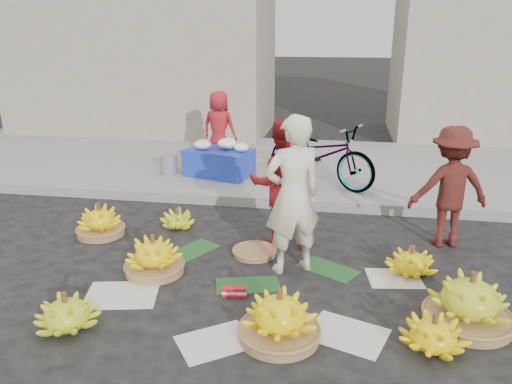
% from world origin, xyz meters
% --- Properties ---
extents(ground, '(80.00, 80.00, 0.00)m').
position_xyz_m(ground, '(0.00, 0.00, 0.00)').
color(ground, black).
rests_on(ground, ground).
extents(curb, '(40.00, 0.25, 0.15)m').
position_xyz_m(curb, '(0.00, 2.20, 0.07)').
color(curb, gray).
rests_on(curb, ground).
extents(sidewalk, '(40.00, 4.00, 0.12)m').
position_xyz_m(sidewalk, '(0.00, 4.30, 0.06)').
color(sidewalk, gray).
rests_on(sidewalk, ground).
extents(building_left, '(6.00, 3.00, 4.00)m').
position_xyz_m(building_left, '(-4.00, 7.20, 2.00)').
color(building_left, '#9E9381').
rests_on(building_left, sidewalk).
extents(newspaper_scatter, '(3.20, 1.80, 0.00)m').
position_xyz_m(newspaper_scatter, '(0.00, -0.80, 0.00)').
color(newspaper_scatter, silver).
rests_on(newspaper_scatter, ground).
extents(banana_leaves, '(2.00, 1.00, 0.00)m').
position_xyz_m(banana_leaves, '(-0.10, 0.20, 0.00)').
color(banana_leaves, '#18481E').
rests_on(banana_leaves, ground).
extents(banana_bunch_0, '(0.72, 0.72, 0.44)m').
position_xyz_m(banana_bunch_0, '(-1.15, -0.08, 0.19)').
color(banana_bunch_0, olive).
rests_on(banana_bunch_0, ground).
extents(banana_bunch_1, '(0.73, 0.73, 0.35)m').
position_xyz_m(banana_bunch_1, '(-1.53, -1.21, 0.15)').
color(banana_bunch_1, '#9DBB1A').
rests_on(banana_bunch_1, ground).
extents(banana_bunch_2, '(0.78, 0.78, 0.47)m').
position_xyz_m(banana_bunch_2, '(0.33, -1.05, 0.20)').
color(banana_bunch_2, olive).
rests_on(banana_bunch_2, ground).
extents(banana_bunch_3, '(0.54, 0.54, 0.33)m').
position_xyz_m(banana_bunch_3, '(1.59, -0.99, 0.14)').
color(banana_bunch_3, yellow).
rests_on(banana_bunch_3, ground).
extents(banana_bunch_4, '(0.77, 0.77, 0.51)m').
position_xyz_m(banana_bunch_4, '(1.96, -0.56, 0.23)').
color(banana_bunch_4, olive).
rests_on(banana_bunch_4, ground).
extents(banana_bunch_5, '(0.65, 0.65, 0.32)m').
position_xyz_m(banana_bunch_5, '(1.58, 0.35, 0.14)').
color(banana_bunch_5, yellow).
rests_on(banana_bunch_5, ground).
extents(banana_bunch_6, '(0.66, 0.66, 0.42)m').
position_xyz_m(banana_bunch_6, '(-2.19, 0.78, 0.17)').
color(banana_bunch_6, olive).
rests_on(banana_bunch_6, ground).
extents(banana_bunch_7, '(0.43, 0.43, 0.27)m').
position_xyz_m(banana_bunch_7, '(-1.29, 1.17, 0.11)').
color(banana_bunch_7, '#9DBB1A').
rests_on(banana_bunch_7, ground).
extents(basket_spare, '(0.57, 0.57, 0.06)m').
position_xyz_m(basket_spare, '(-0.15, 0.53, 0.03)').
color(basket_spare, olive).
rests_on(basket_spare, ground).
extents(incense_stack, '(0.25, 0.11, 0.10)m').
position_xyz_m(incense_stack, '(-0.19, -0.44, 0.06)').
color(incense_stack, red).
rests_on(incense_stack, ground).
extents(vendor_cream, '(0.74, 0.66, 1.71)m').
position_xyz_m(vendor_cream, '(0.30, 0.22, 0.85)').
color(vendor_cream, silver).
rests_on(vendor_cream, ground).
extents(vendor_red, '(0.84, 0.70, 1.54)m').
position_xyz_m(vendor_red, '(0.10, 0.87, 0.77)').
color(vendor_red, red).
rests_on(vendor_red, ground).
extents(man_striped, '(1.03, 0.73, 1.46)m').
position_xyz_m(man_striped, '(2.07, 1.20, 0.73)').
color(man_striped, maroon).
rests_on(man_striped, ground).
extents(flower_table, '(1.21, 0.94, 0.62)m').
position_xyz_m(flower_table, '(-1.22, 3.26, 0.38)').
color(flower_table, '#1A2EAC').
rests_on(flower_table, sidewalk).
extents(grey_bucket, '(0.29, 0.29, 0.32)m').
position_xyz_m(grey_bucket, '(-2.10, 3.21, 0.28)').
color(grey_bucket, slate).
rests_on(grey_bucket, sidewalk).
extents(flower_vendor, '(0.72, 0.55, 1.32)m').
position_xyz_m(flower_vendor, '(-1.41, 4.07, 0.78)').
color(flower_vendor, red).
rests_on(flower_vendor, sidewalk).
extents(bicycle, '(1.49, 1.97, 0.99)m').
position_xyz_m(bicycle, '(0.49, 3.01, 0.62)').
color(bicycle, gray).
rests_on(bicycle, sidewalk).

